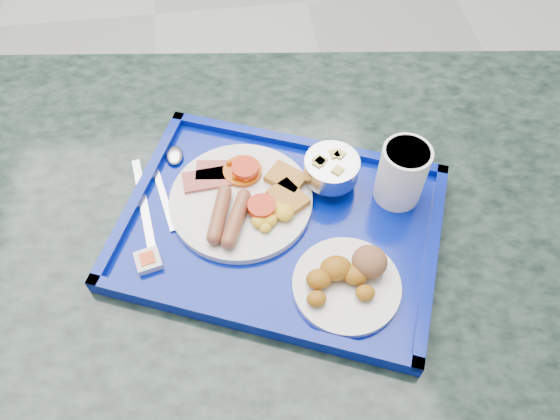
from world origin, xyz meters
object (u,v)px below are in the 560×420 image
object	(u,v)px
tray	(280,227)
juice_cup	(402,172)
fruit_bowl	(331,169)
main_plate	(245,199)
table	(292,270)
bread_plate	(349,278)

from	to	relation	value
tray	juice_cup	distance (m)	0.20
fruit_bowl	juice_cup	world-z (taller)	juice_cup
tray	juice_cup	size ratio (longest dim) A/B	5.55
main_plate	table	bearing A→B (deg)	-12.55
bread_plate	juice_cup	xyz separation A→B (m)	(0.11, 0.15, 0.04)
table	tray	world-z (taller)	tray
table	juice_cup	xyz separation A→B (m)	(0.16, 0.00, 0.26)
main_plate	bread_plate	size ratio (longest dim) A/B	1.46
tray	table	bearing A→B (deg)	47.39
table	juice_cup	world-z (taller)	juice_cup
table	juice_cup	bearing A→B (deg)	1.50
tray	main_plate	world-z (taller)	main_plate
tray	juice_cup	world-z (taller)	juice_cup
main_plate	fruit_bowl	bearing A→B (deg)	8.60
table	fruit_bowl	distance (m)	0.25
tray	bread_plate	size ratio (longest dim) A/B	3.72
tray	fruit_bowl	size ratio (longest dim) A/B	6.67
main_plate	juice_cup	size ratio (longest dim) A/B	2.17
tray	fruit_bowl	bearing A→B (deg)	37.23
juice_cup	main_plate	bearing A→B (deg)	176.95
bread_plate	juice_cup	bearing A→B (deg)	53.42
table	main_plate	size ratio (longest dim) A/B	5.60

